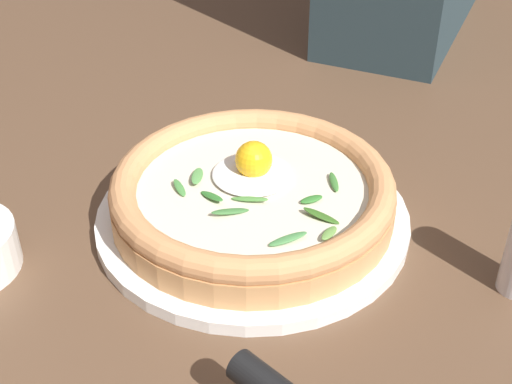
# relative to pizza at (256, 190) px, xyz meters

# --- Properties ---
(ground_plane) EXTENTS (2.40, 2.40, 0.03)m
(ground_plane) POSITION_rel_pizza_xyz_m (0.00, -0.00, -0.05)
(ground_plane) COLOR brown
(ground_plane) RESTS_ON ground
(pizza_plate) EXTENTS (0.28, 0.28, 0.01)m
(pizza_plate) POSITION_rel_pizza_xyz_m (0.00, 0.00, -0.03)
(pizza_plate) COLOR white
(pizza_plate) RESTS_ON ground
(pizza) EXTENTS (0.25, 0.25, 0.06)m
(pizza) POSITION_rel_pizza_xyz_m (0.00, 0.00, 0.00)
(pizza) COLOR tan
(pizza) RESTS_ON pizza_plate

